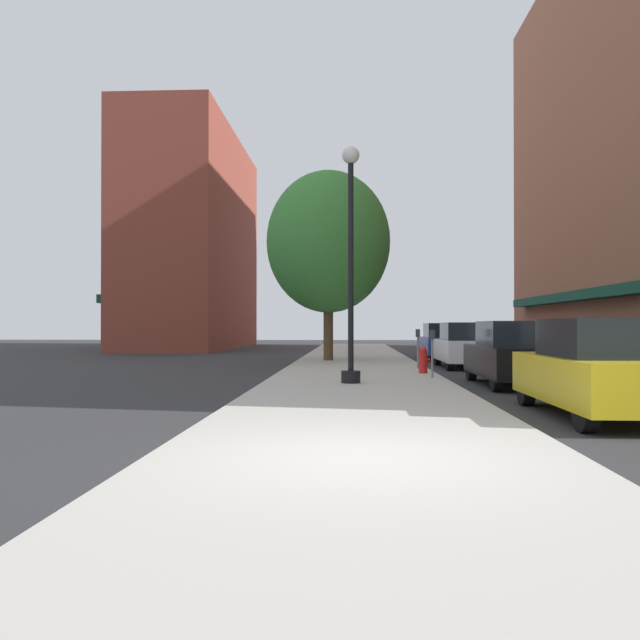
% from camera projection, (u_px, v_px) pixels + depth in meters
% --- Properties ---
extents(ground_plane, '(90.00, 90.00, 0.00)m').
position_uv_depth(ground_plane, '(460.00, 366.00, 24.85)').
color(ground_plane, '#2D2D30').
extents(sidewalk_slab, '(4.80, 50.00, 0.12)m').
position_uv_depth(sidewalk_slab, '(355.00, 363.00, 26.04)').
color(sidewalk_slab, '#B7B2A8').
rests_on(sidewalk_slab, ground).
extents(building_far_background, '(6.80, 18.00, 14.54)m').
position_uv_depth(building_far_background, '(194.00, 243.00, 44.63)').
color(building_far_background, brown).
rests_on(building_far_background, ground).
extents(lamppost, '(0.48, 0.48, 5.90)m').
position_uv_depth(lamppost, '(351.00, 259.00, 16.12)').
color(lamppost, black).
rests_on(lamppost, sidewalk_slab).
extents(fire_hydrant, '(0.33, 0.26, 0.79)m').
position_uv_depth(fire_hydrant, '(423.00, 360.00, 19.41)').
color(fire_hydrant, red).
rests_on(fire_hydrant, sidewalk_slab).
extents(parking_meter_near, '(0.14, 0.09, 1.31)m').
position_uv_depth(parking_meter_near, '(418.00, 344.00, 21.50)').
color(parking_meter_near, slate).
rests_on(parking_meter_near, sidewalk_slab).
extents(parking_meter_far, '(0.14, 0.09, 1.31)m').
position_uv_depth(parking_meter_far, '(432.00, 347.00, 17.65)').
color(parking_meter_far, slate).
rests_on(parking_meter_far, sidewalk_slab).
extents(tree_near, '(5.11, 5.11, 7.84)m').
position_uv_depth(tree_near, '(328.00, 242.00, 26.81)').
color(tree_near, '#4C3823').
rests_on(tree_near, sidewalk_slab).
extents(car_yellow, '(1.80, 4.30, 1.66)m').
position_uv_depth(car_yellow, '(599.00, 370.00, 10.83)').
color(car_yellow, black).
rests_on(car_yellow, ground).
extents(car_black, '(1.80, 4.30, 1.66)m').
position_uv_depth(car_black, '(514.00, 354.00, 16.57)').
color(car_black, black).
rests_on(car_black, ground).
extents(car_white, '(1.80, 4.30, 1.66)m').
position_uv_depth(car_white, '(465.00, 346.00, 23.74)').
color(car_white, black).
rests_on(car_white, ground).
extents(car_blue, '(1.80, 4.30, 1.66)m').
position_uv_depth(car_blue, '(443.00, 342.00, 29.50)').
color(car_blue, black).
rests_on(car_blue, ground).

